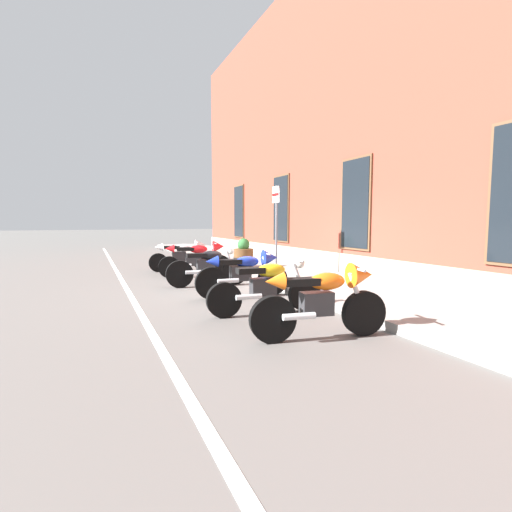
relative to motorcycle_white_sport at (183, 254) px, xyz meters
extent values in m
plane|color=#565451|center=(3.84, 1.19, -0.56)|extent=(140.00, 140.00, 0.00)
cube|color=gray|center=(3.84, 2.55, -0.48)|extent=(31.94, 2.72, 0.15)
cube|color=silver|center=(3.84, -2.01, -0.55)|extent=(31.94, 0.12, 0.01)
cube|color=brown|center=(3.84, 7.24, 4.38)|extent=(25.94, 6.66, 9.89)
cube|color=gray|center=(3.84, 3.87, -0.21)|extent=(25.94, 0.10, 0.70)
cube|color=#513823|center=(-4.81, 3.89, 1.54)|extent=(1.22, 0.06, 2.52)
cube|color=black|center=(-4.81, 3.86, 1.54)|extent=(1.10, 0.03, 2.40)
cube|color=#513823|center=(-0.49, 3.89, 1.54)|extent=(1.22, 0.06, 2.52)
cube|color=black|center=(-0.49, 3.86, 1.54)|extent=(1.10, 0.03, 2.40)
cube|color=#513823|center=(3.84, 3.89, 1.54)|extent=(1.22, 0.06, 2.52)
cube|color=black|center=(3.84, 3.86, 1.54)|extent=(1.10, 0.03, 2.40)
cylinder|color=black|center=(0.06, 0.63, -0.26)|extent=(0.18, 0.61, 0.60)
cylinder|color=black|center=(-0.08, -0.79, -0.26)|extent=(0.18, 0.61, 0.60)
cylinder|color=silver|center=(0.05, 0.53, 0.00)|extent=(0.10, 0.32, 0.65)
cube|color=#28282B|center=(-0.02, -0.13, -0.08)|extent=(0.26, 0.46, 0.32)
ellipsoid|color=silver|center=(0.00, 0.02, 0.21)|extent=(0.31, 0.54, 0.24)
cube|color=black|center=(-0.04, -0.36, 0.22)|extent=(0.27, 0.50, 0.10)
cylinder|color=silver|center=(0.04, 0.45, 0.38)|extent=(0.62, 0.10, 0.04)
cylinder|color=silver|center=(0.07, -0.44, -0.21)|extent=(0.14, 0.46, 0.09)
cone|color=silver|center=(0.06, 0.58, 0.28)|extent=(0.39, 0.38, 0.36)
cone|color=silver|center=(-0.08, -0.77, 0.24)|extent=(0.27, 0.28, 0.24)
cylinder|color=black|center=(1.55, 0.76, -0.25)|extent=(0.21, 0.63, 0.62)
cylinder|color=black|center=(1.32, -0.72, -0.25)|extent=(0.21, 0.63, 0.62)
cylinder|color=silver|center=(1.53, 0.66, 0.03)|extent=(0.12, 0.33, 0.68)
cube|color=#28282B|center=(1.43, -0.03, -0.07)|extent=(0.28, 0.47, 0.32)
ellipsoid|color=red|center=(1.45, 0.12, 0.25)|extent=(0.33, 0.55, 0.24)
cube|color=black|center=(1.39, -0.26, 0.26)|extent=(0.29, 0.51, 0.10)
cylinder|color=silver|center=(1.52, 0.58, 0.42)|extent=(0.62, 0.13, 0.04)
cylinder|color=silver|center=(1.50, -0.34, -0.20)|extent=(0.16, 0.46, 0.09)
cone|color=red|center=(1.54, 0.71, 0.32)|extent=(0.41, 0.39, 0.36)
cone|color=red|center=(1.33, -0.70, 0.28)|extent=(0.28, 0.29, 0.24)
cylinder|color=black|center=(3.17, 0.59, -0.22)|extent=(0.18, 0.68, 0.67)
cylinder|color=black|center=(3.05, -0.80, -0.22)|extent=(0.18, 0.68, 0.67)
cylinder|color=silver|center=(3.17, 0.49, 0.02)|extent=(0.10, 0.31, 0.62)
cube|color=#28282B|center=(3.11, -0.15, -0.04)|extent=(0.26, 0.46, 0.32)
ellipsoid|color=black|center=(3.12, -0.01, 0.22)|extent=(0.30, 0.54, 0.24)
cube|color=black|center=(3.09, -0.38, 0.23)|extent=(0.26, 0.50, 0.10)
cylinder|color=silver|center=(3.16, 0.42, 0.39)|extent=(0.62, 0.09, 0.04)
cylinder|color=silver|center=(3.20, -0.46, -0.17)|extent=(0.13, 0.46, 0.09)
sphere|color=silver|center=(3.17, 0.49, 0.32)|extent=(0.18, 0.18, 0.18)
cylinder|color=black|center=(4.79, 0.87, -0.22)|extent=(0.19, 0.69, 0.68)
cylinder|color=black|center=(4.66, -0.50, -0.22)|extent=(0.19, 0.69, 0.68)
cylinder|color=silver|center=(4.78, 0.77, 0.02)|extent=(0.10, 0.30, 0.60)
cube|color=#28282B|center=(4.72, 0.13, -0.04)|extent=(0.26, 0.46, 0.32)
ellipsoid|color=#192D9E|center=(4.74, 0.28, 0.20)|extent=(0.31, 0.54, 0.24)
cube|color=black|center=(4.70, -0.10, 0.21)|extent=(0.27, 0.50, 0.10)
cylinder|color=silver|center=(4.78, 0.69, 0.37)|extent=(0.62, 0.10, 0.04)
cylinder|color=silver|center=(4.81, -0.18, -0.17)|extent=(0.13, 0.46, 0.09)
cone|color=#192D9E|center=(4.79, 0.82, 0.27)|extent=(0.39, 0.37, 0.36)
cone|color=#192D9E|center=(4.66, -0.48, 0.23)|extent=(0.26, 0.28, 0.24)
cylinder|color=black|center=(6.34, 0.74, -0.26)|extent=(0.18, 0.61, 0.61)
cylinder|color=black|center=(6.20, -0.76, -0.26)|extent=(0.18, 0.61, 0.61)
cylinder|color=silver|center=(6.33, 0.64, 0.00)|extent=(0.10, 0.32, 0.65)
cube|color=#28282B|center=(6.27, -0.06, -0.08)|extent=(0.26, 0.46, 0.32)
ellipsoid|color=gold|center=(6.28, 0.09, 0.21)|extent=(0.31, 0.54, 0.24)
cube|color=black|center=(6.25, -0.29, 0.22)|extent=(0.26, 0.50, 0.10)
cylinder|color=silver|center=(6.32, 0.56, 0.38)|extent=(0.62, 0.09, 0.04)
cylinder|color=silver|center=(6.36, -0.37, -0.21)|extent=(0.13, 0.46, 0.09)
sphere|color=silver|center=(6.33, 0.64, 0.31)|extent=(0.18, 0.18, 0.18)
cylinder|color=black|center=(7.95, 0.74, -0.24)|extent=(0.23, 0.65, 0.64)
cylinder|color=black|center=(7.72, -0.60, -0.24)|extent=(0.23, 0.65, 0.64)
cylinder|color=silver|center=(7.93, 0.64, 0.03)|extent=(0.12, 0.33, 0.66)
cube|color=#28282B|center=(7.82, 0.02, -0.06)|extent=(0.29, 0.47, 0.32)
ellipsoid|color=orange|center=(7.85, 0.17, 0.24)|extent=(0.34, 0.56, 0.24)
cube|color=black|center=(7.78, -0.21, 0.25)|extent=(0.30, 0.51, 0.10)
cylinder|color=silver|center=(7.92, 0.56, 0.41)|extent=(0.62, 0.14, 0.04)
cylinder|color=silver|center=(7.89, -0.29, -0.19)|extent=(0.17, 0.46, 0.09)
cone|color=orange|center=(7.94, 0.69, 0.31)|extent=(0.41, 0.40, 0.36)
cone|color=orange|center=(7.72, -0.58, 0.27)|extent=(0.28, 0.30, 0.24)
cylinder|color=#4C4C51|center=(2.92, 1.93, 0.82)|extent=(0.06, 0.06, 2.45)
cube|color=white|center=(2.92, 1.91, 1.80)|extent=(0.36, 0.03, 0.44)
cube|color=red|center=(2.92, 1.89, 1.80)|extent=(0.36, 0.01, 0.08)
cylinder|color=brown|center=(0.94, 1.76, -0.11)|extent=(0.63, 0.63, 0.59)
cylinder|color=black|center=(0.94, 1.76, -0.11)|extent=(0.66, 0.66, 0.04)
sphere|color=#28602D|center=(0.94, 1.76, 0.32)|extent=(0.40, 0.40, 0.40)
camera|label=1|loc=(12.07, -2.80, 1.07)|focal=26.15mm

